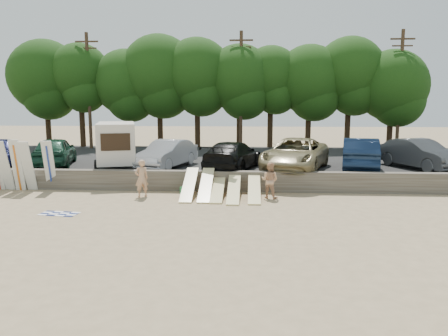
{
  "coord_description": "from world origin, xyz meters",
  "views": [
    {
      "loc": [
        2.76,
        -18.19,
        4.38
      ],
      "look_at": [
        1.48,
        3.0,
        1.15
      ],
      "focal_mm": 35.0,
      "sensor_mm": 36.0,
      "label": 1
    }
  ],
  "objects_px": {
    "box_trailer": "(116,143)",
    "car_0": "(0,151)",
    "car_6": "(419,154)",
    "beachgoer_a": "(142,178)",
    "car_1": "(55,151)",
    "car_3": "(233,155)",
    "beachgoer_b": "(270,180)",
    "cooler": "(185,190)",
    "car_4": "(295,154)",
    "car_2": "(168,154)",
    "car_5": "(360,154)"
  },
  "relations": [
    {
      "from": "car_2",
      "to": "beachgoer_a",
      "type": "bearing_deg",
      "value": -77.36
    },
    {
      "from": "box_trailer",
      "to": "car_6",
      "type": "bearing_deg",
      "value": -13.61
    },
    {
      "from": "car_6",
      "to": "beachgoer_a",
      "type": "bearing_deg",
      "value": 174.59
    },
    {
      "from": "car_3",
      "to": "cooler",
      "type": "distance_m",
      "value": 4.09
    },
    {
      "from": "car_6",
      "to": "beachgoer_a",
      "type": "distance_m",
      "value": 15.23
    },
    {
      "from": "beachgoer_b",
      "to": "car_1",
      "type": "bearing_deg",
      "value": 2.34
    },
    {
      "from": "car_4",
      "to": "car_5",
      "type": "relative_size",
      "value": 1.19
    },
    {
      "from": "car_2",
      "to": "car_3",
      "type": "height_order",
      "value": "car_2"
    },
    {
      "from": "car_4",
      "to": "box_trailer",
      "type": "bearing_deg",
      "value": -163.02
    },
    {
      "from": "car_5",
      "to": "car_2",
      "type": "bearing_deg",
      "value": 12.44
    },
    {
      "from": "car_5",
      "to": "beachgoer_b",
      "type": "xyz_separation_m",
      "value": [
        -5.13,
        -4.49,
        -0.73
      ]
    },
    {
      "from": "box_trailer",
      "to": "car_0",
      "type": "relative_size",
      "value": 0.94
    },
    {
      "from": "car_5",
      "to": "car_6",
      "type": "relative_size",
      "value": 1.05
    },
    {
      "from": "car_3",
      "to": "car_4",
      "type": "bearing_deg",
      "value": -163.75
    },
    {
      "from": "box_trailer",
      "to": "car_1",
      "type": "distance_m",
      "value": 4.01
    },
    {
      "from": "car_2",
      "to": "car_5",
      "type": "distance_m",
      "value": 10.69
    },
    {
      "from": "box_trailer",
      "to": "car_0",
      "type": "bearing_deg",
      "value": 157.09
    },
    {
      "from": "cooler",
      "to": "car_3",
      "type": "bearing_deg",
      "value": 76.58
    },
    {
      "from": "car_0",
      "to": "cooler",
      "type": "height_order",
      "value": "car_0"
    },
    {
      "from": "car_4",
      "to": "beachgoer_b",
      "type": "relative_size",
      "value": 3.73
    },
    {
      "from": "car_1",
      "to": "car_2",
      "type": "xyz_separation_m",
      "value": [
        6.72,
        -0.46,
        -0.05
      ]
    },
    {
      "from": "box_trailer",
      "to": "car_5",
      "type": "bearing_deg",
      "value": -14.78
    },
    {
      "from": "box_trailer",
      "to": "car_3",
      "type": "bearing_deg",
      "value": -17.7
    },
    {
      "from": "beachgoer_b",
      "to": "car_0",
      "type": "bearing_deg",
      "value": 6.39
    },
    {
      "from": "car_1",
      "to": "car_5",
      "type": "distance_m",
      "value": 17.41
    },
    {
      "from": "box_trailer",
      "to": "car_3",
      "type": "xyz_separation_m",
      "value": [
        6.51,
        -0.16,
        -0.64
      ]
    },
    {
      "from": "car_1",
      "to": "beachgoer_a",
      "type": "bearing_deg",
      "value": 127.04
    },
    {
      "from": "beachgoer_a",
      "to": "beachgoer_b",
      "type": "bearing_deg",
      "value": 150.21
    },
    {
      "from": "car_1",
      "to": "beachgoer_b",
      "type": "xyz_separation_m",
      "value": [
        12.27,
        -4.89,
        -0.7
      ]
    },
    {
      "from": "car_2",
      "to": "car_3",
      "type": "relative_size",
      "value": 0.89
    },
    {
      "from": "car_3",
      "to": "beachgoer_a",
      "type": "relative_size",
      "value": 3.04
    },
    {
      "from": "car_0",
      "to": "car_5",
      "type": "xyz_separation_m",
      "value": [
        20.79,
        -0.5,
        0.07
      ]
    },
    {
      "from": "car_4",
      "to": "beachgoer_b",
      "type": "height_order",
      "value": "car_4"
    },
    {
      "from": "car_1",
      "to": "car_6",
      "type": "xyz_separation_m",
      "value": [
        20.71,
        0.02,
        -0.01
      ]
    },
    {
      "from": "box_trailer",
      "to": "beachgoer_a",
      "type": "height_order",
      "value": "box_trailer"
    },
    {
      "from": "box_trailer",
      "to": "car_4",
      "type": "distance_m",
      "value": 9.94
    },
    {
      "from": "car_6",
      "to": "beachgoer_a",
      "type": "xyz_separation_m",
      "value": [
        -14.36,
        -5.01,
        -0.65
      ]
    },
    {
      "from": "car_3",
      "to": "beachgoer_a",
      "type": "xyz_separation_m",
      "value": [
        -4.06,
        -4.07,
        -0.6
      ]
    },
    {
      "from": "cooler",
      "to": "car_6",
      "type": "bearing_deg",
      "value": 39.16
    },
    {
      "from": "beachgoer_a",
      "to": "cooler",
      "type": "bearing_deg",
      "value": 174.01
    },
    {
      "from": "box_trailer",
      "to": "car_5",
      "type": "distance_m",
      "value": 13.52
    },
    {
      "from": "box_trailer",
      "to": "car_1",
      "type": "bearing_deg",
      "value": 152.84
    },
    {
      "from": "beachgoer_b",
      "to": "cooler",
      "type": "bearing_deg",
      "value": 13.32
    },
    {
      "from": "car_6",
      "to": "cooler",
      "type": "relative_size",
      "value": 13.09
    },
    {
      "from": "car_3",
      "to": "beachgoer_b",
      "type": "bearing_deg",
      "value": 130.96
    },
    {
      "from": "car_6",
      "to": "car_1",
      "type": "bearing_deg",
      "value": 155.42
    },
    {
      "from": "car_4",
      "to": "car_2",
      "type": "bearing_deg",
      "value": -165.72
    },
    {
      "from": "car_1",
      "to": "beachgoer_b",
      "type": "height_order",
      "value": "car_1"
    },
    {
      "from": "car_1",
      "to": "cooler",
      "type": "xyz_separation_m",
      "value": [
        8.23,
        -4.12,
        -1.37
      ]
    },
    {
      "from": "car_2",
      "to": "beachgoer_b",
      "type": "bearing_deg",
      "value": -21.36
    }
  ]
}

